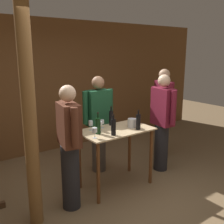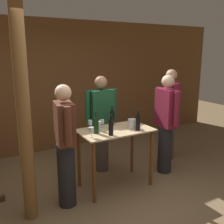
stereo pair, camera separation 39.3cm
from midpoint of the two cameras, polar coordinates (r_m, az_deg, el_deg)
The scene contains 17 objects.
ground_plane at distance 3.82m, azimuth 6.20°, elevation -19.64°, with size 14.00×14.00×0.00m, color brown.
back_wall at distance 5.56m, azimuth -9.50°, elevation 5.61°, with size 8.40×0.05×2.70m.
tasting_table at distance 3.99m, azimuth 3.57°, elevation -6.45°, with size 1.10×0.64×0.92m.
wooden_post at distance 3.14m, azimuth -15.33°, elevation -0.49°, with size 0.16×0.16×2.70m.
wine_bottle_far_left at distance 3.71m, azimuth -0.45°, elevation -2.90°, with size 0.07×0.07×0.32m.
wine_bottle_left at distance 3.63m, azimuth 2.86°, elevation -3.28°, with size 0.07×0.07×0.30m.
wine_bottle_center at distance 4.13m, azimuth 2.77°, elevation -1.25°, with size 0.07×0.07×0.30m.
wine_bottle_right at distance 3.90m, azimuth 8.55°, elevation -2.25°, with size 0.07×0.07×0.30m.
wine_glass_near_left at distance 3.54m, azimuth -1.37°, elevation -3.95°, with size 0.07×0.07×0.15m.
wine_glass_near_center at distance 3.89m, azimuth -1.90°, elevation -2.44°, with size 0.06×0.06×0.15m.
wine_glass_near_right at distance 3.84m, azimuth 0.00°, elevation -2.59°, with size 0.07×0.07×0.14m.
wine_glass_far_side at distance 3.99m, azimuth 0.67°, elevation -2.20°, with size 0.06×0.06×0.13m.
ice_bucket at distance 4.01m, azimuth 7.22°, elevation -2.56°, with size 0.13×0.13×0.14m.
person_host at distance 4.47m, azimuth 0.18°, elevation -2.21°, with size 0.59×0.24×1.66m.
person_visitor_with_scarf at distance 5.15m, azimuth 14.59°, elevation -0.11°, with size 0.34×0.56×1.73m.
person_visitor_bearded at distance 4.54m, azimuth 14.15°, elevation -2.22°, with size 0.25×0.59×1.69m.
person_visitor_near_door at distance 3.46m, azimuth -6.94°, elevation -7.00°, with size 0.29×0.58×1.66m.
Camera 2 is at (-1.77, -2.67, 2.07)m, focal length 42.00 mm.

